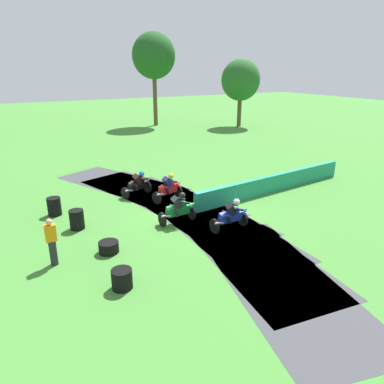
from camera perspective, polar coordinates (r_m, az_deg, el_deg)
ground_plane at (r=16.05m, az=0.77°, el=-3.19°), size 120.00×120.00×0.00m
track_asphalt at (r=15.77m, az=-0.80°, el=-3.60°), size 6.62×19.81×0.01m
safety_barrier at (r=19.02m, az=12.97°, el=1.40°), size 10.02×1.35×0.90m
motorcycle_lead_blue at (r=14.19m, az=6.44°, el=-3.63°), size 1.68×0.84×1.43m
motorcycle_chase_green at (r=14.71m, az=-1.99°, el=-2.62°), size 1.68×0.77×1.43m
motorcycle_trailing_red at (r=17.25m, az=-3.64°, el=0.75°), size 1.71×1.08×1.42m
motorcycle_fourth_black at (r=18.05m, az=-8.48°, el=1.31°), size 1.74×1.16×1.42m
tire_stack_near at (r=10.93m, az=-11.12°, el=-13.46°), size 0.62×0.62×0.60m
tire_stack_mid_a at (r=12.96m, az=-13.16°, el=-8.56°), size 0.70×0.70×0.40m
tire_stack_mid_b at (r=15.00m, az=-17.92°, el=-4.20°), size 0.57×0.57×0.80m
tire_stack_far at (r=16.71m, az=-21.14°, el=-2.16°), size 0.58×0.58×0.80m
track_marshal at (r=12.47m, az=-21.49°, el=-7.45°), size 0.34×0.24×1.63m
tree_far_left at (r=40.32m, az=-6.14°, el=20.77°), size 4.54×4.54×9.65m
tree_far_right at (r=39.71m, az=7.77°, el=17.27°), size 4.07×4.07×6.98m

